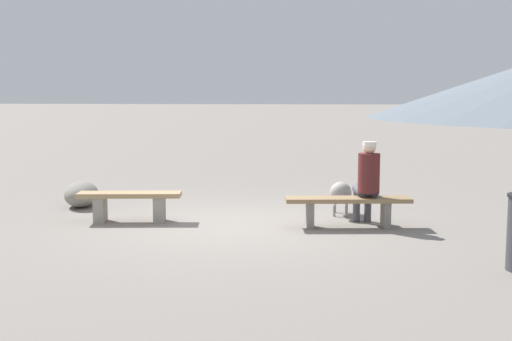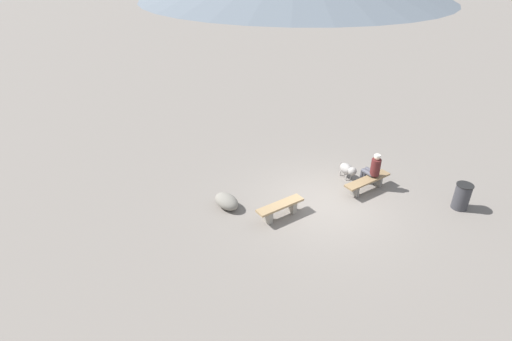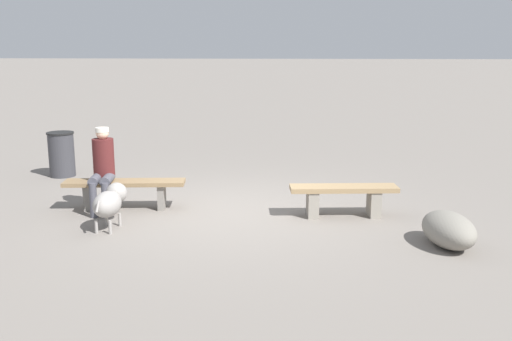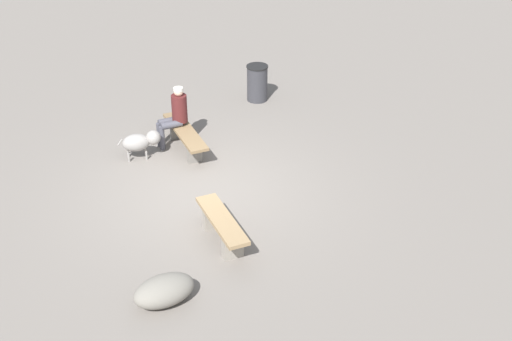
% 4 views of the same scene
% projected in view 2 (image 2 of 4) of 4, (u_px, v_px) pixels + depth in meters
% --- Properties ---
extents(ground, '(210.00, 210.00, 0.06)m').
position_uv_depth(ground, '(325.00, 204.00, 13.17)').
color(ground, gray).
extents(bench_left, '(1.63, 0.54, 0.47)m').
position_uv_depth(bench_left, '(280.00, 208.00, 12.38)').
color(bench_left, gray).
rests_on(bench_left, ground).
extents(bench_right, '(1.90, 0.58, 0.46)m').
position_uv_depth(bench_right, '(367.00, 182.00, 13.65)').
color(bench_right, gray).
rests_on(bench_right, ground).
extents(seated_person, '(0.38, 0.67, 1.30)m').
position_uv_depth(seated_person, '(373.00, 168.00, 13.67)').
color(seated_person, '#511E1E').
rests_on(seated_person, ground).
extents(dog, '(0.39, 0.88, 0.59)m').
position_uv_depth(dog, '(348.00, 169.00, 14.32)').
color(dog, gray).
rests_on(dog, ground).
extents(trash_bin, '(0.52, 0.52, 0.87)m').
position_uv_depth(trash_bin, '(462.00, 196.00, 12.73)').
color(trash_bin, '#38383D').
rests_on(trash_bin, ground).
extents(boulder, '(0.79, 1.07, 0.45)m').
position_uv_depth(boulder, '(227.00, 201.00, 12.87)').
color(boulder, gray).
rests_on(boulder, ground).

